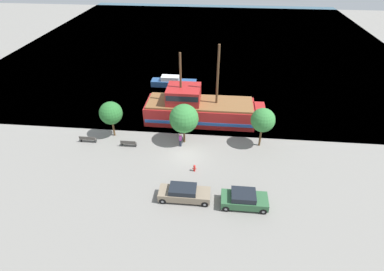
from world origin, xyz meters
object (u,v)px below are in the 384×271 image
(fire_hydrant, at_px, (194,168))
(bench_promenade_east, at_px, (128,143))
(moored_boat_dockside, at_px, (173,82))
(bench_promenade_west, at_px, (88,139))
(parked_car_curb_front, at_px, (244,199))
(parked_car_curb_mid, at_px, (184,193))
(pirate_ship, at_px, (199,109))
(pedestrian_walking_near, at_px, (180,140))

(fire_hydrant, relative_size, bench_promenade_east, 0.42)
(moored_boat_dockside, relative_size, fire_hydrant, 9.51)
(bench_promenade_east, relative_size, bench_promenade_west, 0.92)
(bench_promenade_west, bearing_deg, moored_boat_dockside, 64.97)
(parked_car_curb_front, height_order, bench_promenade_west, parked_car_curb_front)
(parked_car_curb_front, relative_size, bench_promenade_east, 2.34)
(parked_car_curb_front, height_order, bench_promenade_east, parked_car_curb_front)
(parked_car_curb_front, height_order, fire_hydrant, parked_car_curb_front)
(moored_boat_dockside, bearing_deg, bench_promenade_west, -115.03)
(moored_boat_dockside, height_order, parked_car_curb_mid, moored_boat_dockside)
(pirate_ship, xyz_separation_m, parked_car_curb_front, (5.30, -14.71, -0.95))
(parked_car_curb_front, xyz_separation_m, bench_promenade_west, (-18.06, 8.31, -0.31))
(bench_promenade_east, distance_m, bench_promenade_west, 5.08)
(moored_boat_dockside, distance_m, parked_car_curb_mid, 25.20)
(moored_boat_dockside, relative_size, parked_car_curb_mid, 1.52)
(moored_boat_dockside, distance_m, bench_promenade_east, 17.30)
(pirate_ship, height_order, fire_hydrant, pirate_ship)
(parked_car_curb_front, height_order, pedestrian_walking_near, pedestrian_walking_near)
(parked_car_curb_mid, height_order, bench_promenade_east, parked_car_curb_mid)
(parked_car_curb_front, relative_size, pedestrian_walking_near, 2.47)
(pirate_ship, xyz_separation_m, pedestrian_walking_near, (-1.64, -6.12, -0.83))
(parked_car_curb_front, xyz_separation_m, fire_hydrant, (-4.92, 4.32, -0.35))
(parked_car_curb_front, distance_m, fire_hydrant, 6.56)
(fire_hydrant, bearing_deg, parked_car_curb_mid, -98.42)
(parked_car_curb_front, bearing_deg, bench_promenade_east, 148.60)
(parked_car_curb_mid, distance_m, fire_hydrant, 4.12)
(moored_boat_dockside, xyz_separation_m, bench_promenade_east, (-2.74, -17.08, -0.18))
(moored_boat_dockside, distance_m, fire_hydrant, 21.37)
(bench_promenade_west, bearing_deg, bench_promenade_east, -4.22)
(pirate_ship, xyz_separation_m, bench_promenade_west, (-12.76, -6.40, -1.26))
(parked_car_curb_mid, xyz_separation_m, bench_promenade_west, (-12.54, 8.05, -0.29))
(pirate_ship, distance_m, bench_promenade_west, 14.33)
(parked_car_curb_mid, distance_m, bench_promenade_west, 14.90)
(fire_hydrant, bearing_deg, moored_boat_dockside, 104.46)
(moored_boat_dockside, bearing_deg, bench_promenade_east, -99.11)
(pirate_ship, bearing_deg, moored_boat_dockside, 115.68)
(fire_hydrant, relative_size, pedestrian_walking_near, 0.45)
(parked_car_curb_front, bearing_deg, bench_promenade_west, 155.30)
(parked_car_curb_front, bearing_deg, pirate_ship, 109.82)
(pedestrian_walking_near, bearing_deg, bench_promenade_west, -178.54)
(parked_car_curb_mid, height_order, bench_promenade_west, parked_car_curb_mid)
(pirate_ship, xyz_separation_m, fire_hydrant, (0.38, -10.39, -1.29))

